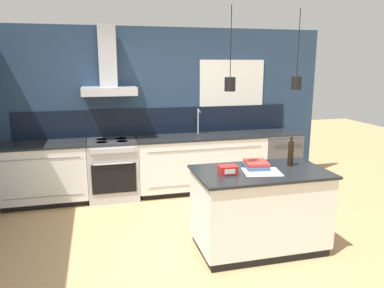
% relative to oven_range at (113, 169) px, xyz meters
% --- Properties ---
extents(ground_plane, '(16.00, 16.00, 0.00)m').
position_rel_oven_range_xyz_m(ground_plane, '(0.77, -1.69, -0.46)').
color(ground_plane, tan).
rests_on(ground_plane, ground).
extents(wall_back, '(5.60, 2.51, 2.60)m').
position_rel_oven_range_xyz_m(wall_back, '(0.73, 0.31, 0.90)').
color(wall_back, navy).
rests_on(wall_back, ground_plane).
extents(counter_run_left, '(1.23, 0.64, 0.91)m').
position_rel_oven_range_xyz_m(counter_run_left, '(-0.98, 0.01, 0.01)').
color(counter_run_left, black).
rests_on(counter_run_left, ground_plane).
extents(counter_run_sink, '(2.08, 0.64, 1.32)m').
position_rel_oven_range_xyz_m(counter_run_sink, '(1.40, 0.01, 0.01)').
color(counter_run_sink, black).
rests_on(counter_run_sink, ground_plane).
extents(oven_range, '(0.74, 0.66, 0.91)m').
position_rel_oven_range_xyz_m(oven_range, '(0.00, 0.00, 0.00)').
color(oven_range, '#B5B5BA').
rests_on(oven_range, ground_plane).
extents(dishwasher, '(0.64, 0.65, 0.91)m').
position_rel_oven_range_xyz_m(dishwasher, '(2.75, 0.00, -0.00)').
color(dishwasher, '#4C4C51').
rests_on(dishwasher, ground_plane).
extents(kitchen_island, '(1.44, 0.84, 0.91)m').
position_rel_oven_range_xyz_m(kitchen_island, '(1.50, -2.05, 0.00)').
color(kitchen_island, black).
rests_on(kitchen_island, ground_plane).
extents(bottle_on_island, '(0.07, 0.07, 0.34)m').
position_rel_oven_range_xyz_m(bottle_on_island, '(1.91, -1.95, 0.60)').
color(bottle_on_island, black).
rests_on(bottle_on_island, kitchen_island).
extents(book_stack, '(0.29, 0.35, 0.08)m').
position_rel_oven_range_xyz_m(book_stack, '(1.48, -1.95, 0.49)').
color(book_stack, '#335684').
rests_on(book_stack, kitchen_island).
extents(red_supply_box, '(0.19, 0.14, 0.09)m').
position_rel_oven_range_xyz_m(red_supply_box, '(1.10, -2.09, 0.50)').
color(red_supply_box, red).
rests_on(red_supply_box, kitchen_island).
extents(paper_pile, '(0.45, 0.40, 0.01)m').
position_rel_oven_range_xyz_m(paper_pile, '(1.48, -2.11, 0.46)').
color(paper_pile, silver).
rests_on(paper_pile, kitchen_island).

